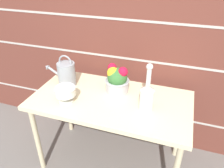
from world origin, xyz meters
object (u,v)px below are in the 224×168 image
object	(u,v)px
watering_can	(66,74)
crystal_pedestal_bowl	(65,92)
glass_decanter	(147,95)
flower_planter	(117,80)

from	to	relation	value
watering_can	crystal_pedestal_bowl	world-z (taller)	watering_can
crystal_pedestal_bowl	watering_can	bearing A→B (deg)	117.14
crystal_pedestal_bowl	glass_decanter	distance (m)	0.64
watering_can	flower_planter	xyz separation A→B (m)	(0.46, 0.04, -0.00)
crystal_pedestal_bowl	glass_decanter	bearing A→B (deg)	9.83
watering_can	flower_planter	world-z (taller)	watering_can
crystal_pedestal_bowl	flower_planter	world-z (taller)	flower_planter
watering_can	glass_decanter	size ratio (longest dim) A/B	0.79
watering_can	crystal_pedestal_bowl	distance (m)	0.27
crystal_pedestal_bowl	glass_decanter	size ratio (longest dim) A/B	0.45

